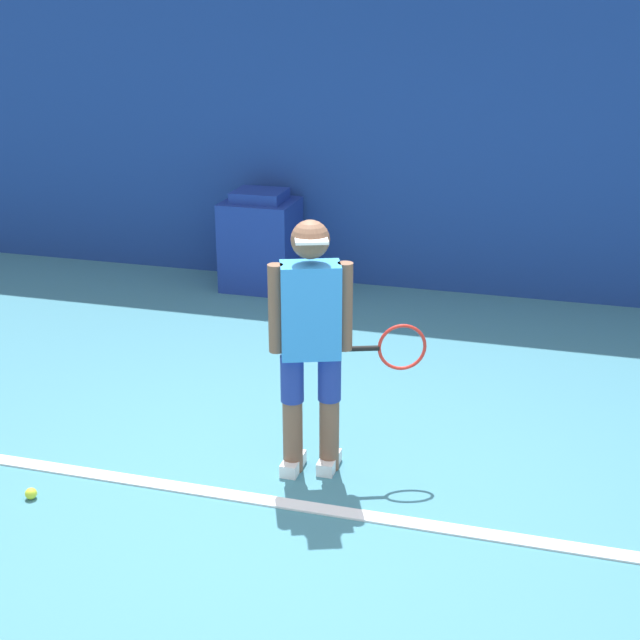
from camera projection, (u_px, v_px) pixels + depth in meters
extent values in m
plane|color=teal|center=(286.00, 490.00, 5.20)|extent=(24.00, 24.00, 0.00)
cube|color=navy|center=(413.00, 135.00, 8.22)|extent=(24.00, 0.10, 2.95)
cube|color=white|center=(278.00, 503.00, 5.07)|extent=(21.60, 0.10, 0.01)
cylinder|color=brown|center=(293.00, 435.00, 5.34)|extent=(0.12, 0.12, 0.47)
cylinder|color=navy|center=(292.00, 378.00, 5.21)|extent=(0.14, 0.14, 0.29)
cube|color=white|center=(293.00, 464.00, 5.41)|extent=(0.10, 0.24, 0.08)
cylinder|color=brown|center=(329.00, 434.00, 5.36)|extent=(0.12, 0.12, 0.47)
cylinder|color=navy|center=(329.00, 377.00, 5.23)|extent=(0.14, 0.14, 0.29)
cube|color=white|center=(329.00, 462.00, 5.43)|extent=(0.10, 0.24, 0.08)
cube|color=#338CE0|center=(311.00, 310.00, 5.07)|extent=(0.39, 0.31, 0.56)
sphere|color=brown|center=(310.00, 239.00, 4.92)|extent=(0.22, 0.22, 0.22)
cube|color=white|center=(312.00, 241.00, 4.82)|extent=(0.21, 0.18, 0.02)
cylinder|color=brown|center=(276.00, 309.00, 5.05)|extent=(0.09, 0.09, 0.52)
cylinder|color=brown|center=(345.00, 307.00, 5.08)|extent=(0.09, 0.09, 0.52)
cylinder|color=black|center=(362.00, 349.00, 5.18)|extent=(0.20, 0.10, 0.03)
torus|color=red|center=(402.00, 347.00, 5.20)|extent=(0.28, 0.12, 0.29)
sphere|color=#D1E533|center=(31.00, 493.00, 5.10)|extent=(0.07, 0.07, 0.07)
cube|color=navy|center=(261.00, 245.00, 8.58)|extent=(0.68, 0.60, 0.86)
cube|color=navy|center=(260.00, 196.00, 8.41)|extent=(0.48, 0.42, 0.10)
cylinder|color=white|center=(313.00, 285.00, 8.40)|extent=(0.08, 0.08, 0.24)
cylinder|color=black|center=(313.00, 271.00, 8.36)|extent=(0.04, 0.04, 0.02)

